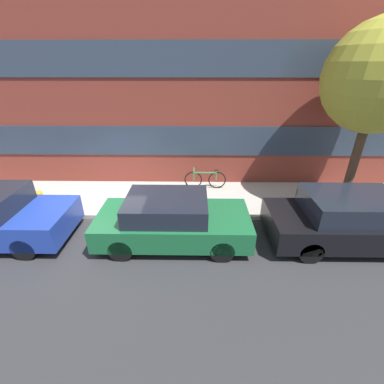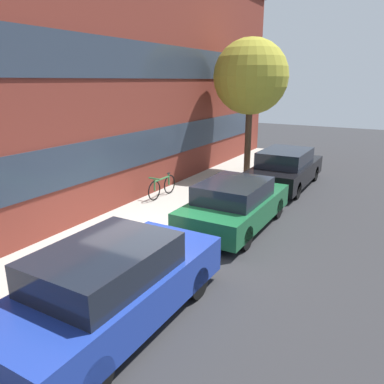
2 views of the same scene
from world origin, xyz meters
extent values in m
plane|color=#2B2B2D|center=(0.00, 0.00, 0.00)|extent=(56.00, 56.00, 0.00)
cube|color=#A8A399|center=(0.00, 1.30, 0.06)|extent=(28.00, 2.60, 0.13)
cube|color=maroon|center=(0.00, 3.05, 4.13)|extent=(28.00, 0.90, 8.25)
cube|color=#2D3847|center=(0.00, 2.58, 1.82)|extent=(25.76, 0.04, 1.10)
cube|color=#2D3847|center=(0.00, 2.58, 4.54)|extent=(25.76, 0.04, 1.10)
cylinder|color=black|center=(-1.27, -0.24, 0.31)|extent=(0.61, 0.18, 0.61)
cylinder|color=black|center=(-1.27, -1.86, 0.31)|extent=(0.61, 0.18, 0.61)
cube|color=#195B33|center=(2.39, -1.05, 0.54)|extent=(4.04, 1.80, 0.62)
cube|color=black|center=(2.22, -1.05, 1.09)|extent=(2.10, 1.58, 0.49)
cylinder|color=black|center=(3.64, -0.24, 0.30)|extent=(0.60, 0.18, 0.60)
cylinder|color=black|center=(3.64, -1.86, 0.30)|extent=(0.60, 0.18, 0.60)
cylinder|color=black|center=(1.13, -0.24, 0.30)|extent=(0.60, 0.18, 0.60)
cylinder|color=black|center=(1.13, -1.86, 0.30)|extent=(0.60, 0.18, 0.60)
cube|color=black|center=(7.20, -1.05, 0.55)|extent=(4.51, 1.81, 0.66)
cube|color=black|center=(7.02, -1.05, 1.16)|extent=(2.34, 1.59, 0.55)
cylinder|color=black|center=(8.60, -0.23, 0.30)|extent=(0.60, 0.18, 0.60)
cylinder|color=black|center=(5.80, -0.23, 0.30)|extent=(0.60, 0.18, 0.60)
cylinder|color=black|center=(5.80, -1.87, 0.30)|extent=(0.60, 0.18, 0.60)
cylinder|color=gold|center=(-2.02, 0.36, 0.15)|extent=(0.29, 0.29, 0.04)
cylinder|color=gold|center=(-2.02, 0.36, 0.41)|extent=(0.20, 0.20, 0.49)
sphere|color=gold|center=(-2.02, 0.36, 0.70)|extent=(0.21, 0.21, 0.21)
cylinder|color=gold|center=(-2.21, 0.36, 0.46)|extent=(0.16, 0.08, 0.08)
cylinder|color=gold|center=(-1.84, 0.36, 0.46)|extent=(0.16, 0.08, 0.08)
torus|color=black|center=(2.88, 2.05, 0.46)|extent=(0.66, 0.05, 0.66)
torus|color=black|center=(3.79, 2.04, 0.46)|extent=(0.66, 0.05, 0.66)
cylinder|color=#33723F|center=(3.34, 2.05, 0.76)|extent=(0.86, 0.06, 0.06)
cylinder|color=#33723F|center=(3.74, 2.04, 0.65)|extent=(0.06, 0.06, 0.37)
cylinder|color=#33723F|center=(2.90, 2.05, 0.65)|extent=(0.06, 0.06, 0.37)
ellipsoid|color=black|center=(3.74, 2.04, 0.86)|extent=(0.20, 0.08, 0.05)
cylinder|color=#33723F|center=(2.90, 2.05, 0.86)|extent=(0.05, 0.44, 0.05)
cylinder|color=#473323|center=(7.93, 0.82, 1.69)|extent=(0.26, 0.26, 3.13)
sphere|color=olive|center=(7.93, 0.82, 4.07)|extent=(2.98, 2.98, 2.98)
camera|label=1|loc=(2.97, -6.83, 4.43)|focal=24.00mm
camera|label=2|loc=(-6.72, -4.87, 3.94)|focal=35.00mm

